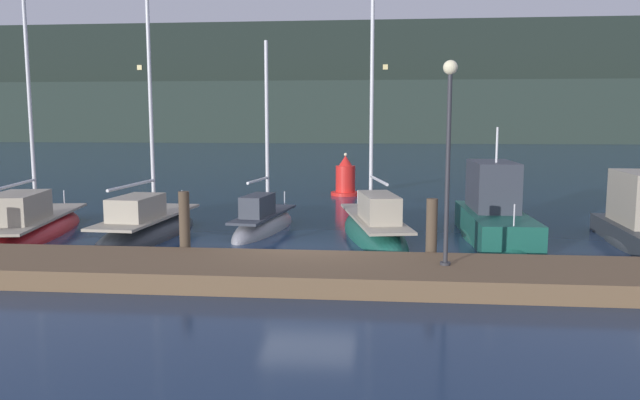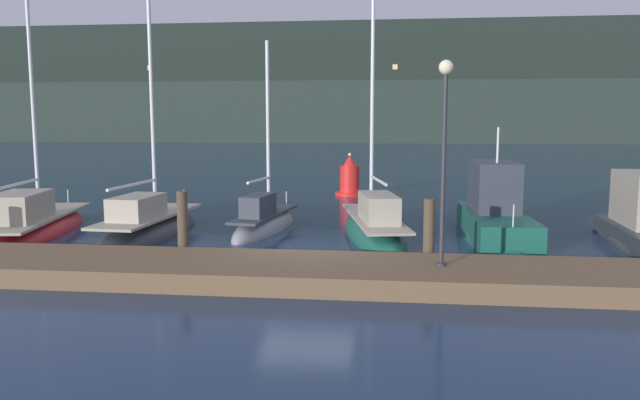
{
  "view_description": "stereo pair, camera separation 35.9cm",
  "coord_description": "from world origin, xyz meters",
  "px_view_note": "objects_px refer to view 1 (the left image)",
  "views": [
    {
      "loc": [
        1.9,
        -16.23,
        3.73
      ],
      "look_at": [
        0.0,
        3.1,
        1.2
      ],
      "focal_mm": 35.0,
      "sensor_mm": 36.0,
      "label": 1
    },
    {
      "loc": [
        2.25,
        -16.19,
        3.73
      ],
      "look_at": [
        0.0,
        3.1,
        1.2
      ],
      "focal_mm": 35.0,
      "sensor_mm": 36.0,
      "label": 2
    }
  ],
  "objects_px": {
    "sailboat_berth_3": "(264,226)",
    "sailboat_berth_4": "(374,232)",
    "motorboat_berth_5": "(494,223)",
    "sailboat_berth_1": "(29,230)",
    "dock_lamppost": "(449,132)",
    "sailboat_berth_2": "(147,232)",
    "channel_buoy": "(345,179)"
  },
  "relations": [
    {
      "from": "sailboat_berth_3",
      "to": "sailboat_berth_4",
      "type": "distance_m",
      "value": 3.8
    },
    {
      "from": "sailboat_berth_3",
      "to": "motorboat_berth_5",
      "type": "bearing_deg",
      "value": -4.39
    },
    {
      "from": "sailboat_berth_1",
      "to": "dock_lamppost",
      "type": "distance_m",
      "value": 14.05
    },
    {
      "from": "sailboat_berth_2",
      "to": "dock_lamppost",
      "type": "bearing_deg",
      "value": -28.9
    },
    {
      "from": "sailboat_berth_4",
      "to": "channel_buoy",
      "type": "height_order",
      "value": "sailboat_berth_4"
    },
    {
      "from": "motorboat_berth_5",
      "to": "sailboat_berth_2",
      "type": "bearing_deg",
      "value": -175.38
    },
    {
      "from": "sailboat_berth_1",
      "to": "sailboat_berth_4",
      "type": "distance_m",
      "value": 11.14
    },
    {
      "from": "sailboat_berth_4",
      "to": "motorboat_berth_5",
      "type": "relative_size",
      "value": 1.45
    },
    {
      "from": "motorboat_berth_5",
      "to": "dock_lamppost",
      "type": "height_order",
      "value": "dock_lamppost"
    },
    {
      "from": "sailboat_berth_1",
      "to": "sailboat_berth_4",
      "type": "bearing_deg",
      "value": 3.93
    },
    {
      "from": "dock_lamppost",
      "to": "sailboat_berth_2",
      "type": "bearing_deg",
      "value": 151.1
    },
    {
      "from": "sailboat_berth_2",
      "to": "motorboat_berth_5",
      "type": "relative_size",
      "value": 1.69
    },
    {
      "from": "sailboat_berth_1",
      "to": "motorboat_berth_5",
      "type": "xyz_separation_m",
      "value": [
        14.88,
        0.97,
        0.31
      ]
    },
    {
      "from": "sailboat_berth_1",
      "to": "sailboat_berth_4",
      "type": "relative_size",
      "value": 1.14
    },
    {
      "from": "sailboat_berth_1",
      "to": "dock_lamppost",
      "type": "bearing_deg",
      "value": -20.6
    },
    {
      "from": "motorboat_berth_5",
      "to": "channel_buoy",
      "type": "xyz_separation_m",
      "value": [
        -5.3,
        10.63,
        0.31
      ]
    },
    {
      "from": "sailboat_berth_2",
      "to": "sailboat_berth_3",
      "type": "height_order",
      "value": "sailboat_berth_2"
    },
    {
      "from": "sailboat_berth_3",
      "to": "sailboat_berth_2",
      "type": "bearing_deg",
      "value": -157.24
    },
    {
      "from": "motorboat_berth_5",
      "to": "channel_buoy",
      "type": "bearing_deg",
      "value": 116.5
    },
    {
      "from": "channel_buoy",
      "to": "dock_lamppost",
      "type": "distance_m",
      "value": 16.93
    },
    {
      "from": "channel_buoy",
      "to": "sailboat_berth_2",
      "type": "bearing_deg",
      "value": -116.17
    },
    {
      "from": "channel_buoy",
      "to": "dock_lamppost",
      "type": "bearing_deg",
      "value": -78.94
    },
    {
      "from": "sailboat_berth_1",
      "to": "channel_buoy",
      "type": "bearing_deg",
      "value": 50.45
    },
    {
      "from": "motorboat_berth_5",
      "to": "sailboat_berth_1",
      "type": "bearing_deg",
      "value": -176.26
    },
    {
      "from": "sailboat_berth_2",
      "to": "sailboat_berth_3",
      "type": "distance_m",
      "value": 3.77
    },
    {
      "from": "sailboat_berth_1",
      "to": "sailboat_berth_3",
      "type": "relative_size",
      "value": 1.45
    },
    {
      "from": "sailboat_berth_3",
      "to": "dock_lamppost",
      "type": "relative_size",
      "value": 1.52
    },
    {
      "from": "sailboat_berth_1",
      "to": "channel_buoy",
      "type": "relative_size",
      "value": 4.82
    },
    {
      "from": "channel_buoy",
      "to": "dock_lamppost",
      "type": "xyz_separation_m",
      "value": [
        3.21,
        -16.41,
        2.66
      ]
    },
    {
      "from": "sailboat_berth_3",
      "to": "channel_buoy",
      "type": "distance_m",
      "value": 10.31
    },
    {
      "from": "channel_buoy",
      "to": "dock_lamppost",
      "type": "relative_size",
      "value": 0.46
    },
    {
      "from": "sailboat_berth_2",
      "to": "motorboat_berth_5",
      "type": "xyz_separation_m",
      "value": [
        10.96,
        0.89,
        0.31
      ]
    }
  ]
}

